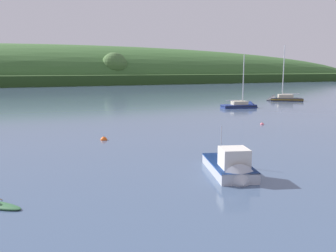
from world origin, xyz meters
TOP-DOWN VIEW (x-y plane):
  - far_shoreline_hill at (9.22, 216.86)m, footprint 594.07×148.33m
  - sailboat_near_mooring at (43.51, 64.04)m, footprint 8.34×6.33m
  - sailboat_midwater_white at (26.94, 54.35)m, footprint 7.45×3.24m
  - fishing_boat_moored at (2.15, 17.50)m, footprint 3.90×6.62m
  - mooring_buoy_midchannel at (-3.61, 32.88)m, footprint 0.70×0.70m
  - mooring_buoy_off_fishing_boat at (17.84, 35.73)m, footprint 0.49×0.49m

SIDE VIEW (x-z plane):
  - mooring_buoy_midchannel at x=-3.61m, z-range -0.39..0.39m
  - mooring_buoy_off_fishing_boat at x=17.84m, z-range -0.28..0.28m
  - sailboat_midwater_white at x=26.94m, z-range -5.26..5.70m
  - far_shoreline_hill at x=9.22m, z-range -21.33..21.81m
  - sailboat_near_mooring at x=43.51m, z-range -6.64..7.25m
  - fishing_boat_moored at x=2.15m, z-range -1.60..2.34m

